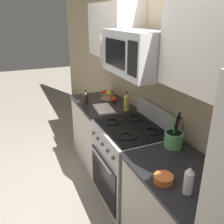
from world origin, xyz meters
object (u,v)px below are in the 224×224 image
object	(u,v)px
fruit_basket	(108,94)
cutting_board	(104,109)
bottle_oil	(126,102)
utensil_crock	(174,138)
prep_bowl	(163,178)
range_oven	(131,164)
bottle_soy	(86,97)
apple_loose	(114,99)
bottle_vinegar	(189,180)
microwave	(137,53)

from	to	relation	value
fruit_basket	cutting_board	xyz separation A→B (m)	(0.39, -0.22, -0.04)
bottle_oil	utensil_crock	bearing A→B (deg)	-0.68
bottle_oil	prep_bowl	xyz separation A→B (m)	(1.35, -0.38, -0.08)
range_oven	utensil_crock	size ratio (longest dim) A/B	3.17
utensil_crock	bottle_soy	world-z (taller)	utensil_crock
range_oven	utensil_crock	xyz separation A→B (m)	(0.48, 0.16, 0.52)
range_oven	cutting_board	world-z (taller)	range_oven
fruit_basket	apple_loose	world-z (taller)	fruit_basket
apple_loose	bottle_soy	xyz separation A→B (m)	(-0.12, -0.36, 0.04)
cutting_board	fruit_basket	bearing A→B (deg)	150.37
bottle_vinegar	fruit_basket	bearing A→B (deg)	172.38
utensil_crock	bottle_vinegar	xyz separation A→B (m)	(0.55, -0.29, 0.02)
bottle_vinegar	bottle_oil	xyz separation A→B (m)	(-1.51, 0.30, 0.01)
bottle_vinegar	prep_bowl	size ratio (longest dim) A/B	1.53
utensil_crock	microwave	bearing A→B (deg)	-164.46
range_oven	cutting_board	distance (m)	0.77
apple_loose	bottle_soy	distance (m)	0.38
apple_loose	bottle_soy	size ratio (longest dim) A/B	0.47
fruit_basket	bottle_oil	world-z (taller)	bottle_oil
apple_loose	microwave	bearing A→B (deg)	-9.02
microwave	prep_bowl	world-z (taller)	microwave
range_oven	fruit_basket	world-z (taller)	range_oven
prep_bowl	range_oven	bearing A→B (deg)	166.66
range_oven	cutting_board	size ratio (longest dim) A/B	3.09
bottle_vinegar	prep_bowl	xyz separation A→B (m)	(-0.16, -0.08, -0.07)
apple_loose	fruit_basket	bearing A→B (deg)	-177.10
cutting_board	range_oven	bearing A→B (deg)	6.58
fruit_basket	bottle_oil	xyz separation A→B (m)	(0.53, 0.02, 0.06)
cutting_board	prep_bowl	bearing A→B (deg)	-5.13
utensil_crock	bottle_vinegar	size ratio (longest dim) A/B	1.59
microwave	utensil_crock	distance (m)	0.85
utensil_crock	apple_loose	bearing A→B (deg)	-179.86
fruit_basket	apple_loose	bearing A→B (deg)	2.90
microwave	bottle_vinegar	world-z (taller)	microwave
cutting_board	bottle_soy	bearing A→B (deg)	-157.48
apple_loose	prep_bowl	xyz separation A→B (m)	(1.69, -0.36, -0.01)
apple_loose	bottle_oil	distance (m)	0.34
range_oven	bottle_oil	size ratio (longest dim) A/B	4.62
range_oven	bottle_soy	world-z (taller)	range_oven
utensil_crock	cutting_board	bearing A→B (deg)	-168.04
prep_bowl	bottle_soy	bearing A→B (deg)	179.93
bottle_vinegar	prep_bowl	bearing A→B (deg)	-152.30
bottle_oil	bottle_soy	bearing A→B (deg)	-140.49
range_oven	utensil_crock	bearing A→B (deg)	18.64
utensil_crock	bottle_oil	world-z (taller)	utensil_crock
microwave	bottle_oil	xyz separation A→B (m)	(-0.48, 0.15, -0.66)
bottle_oil	prep_bowl	world-z (taller)	bottle_oil
utensil_crock	apple_loose	xyz separation A→B (m)	(-1.30, -0.00, -0.04)
fruit_basket	prep_bowl	distance (m)	1.92
utensil_crock	cutting_board	size ratio (longest dim) A/B	0.97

